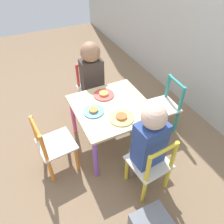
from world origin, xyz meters
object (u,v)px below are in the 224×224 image
chair_red (92,89)px  child_right (148,141)px  chair_teal (164,107)px  plate_left (104,94)px  plate_front (93,111)px  chair_yellow (151,165)px  plate_right (121,117)px  chair_orange (54,146)px  child_left (92,73)px  kids_table (112,112)px

chair_red → child_right: (0.97, 0.02, 0.20)m
chair_teal → plate_left: bearing=-106.8°
plate_left → chair_teal: bearing=69.7°
plate_front → chair_yellow: bearing=21.9°
plate_right → chair_red: bearing=178.2°
plate_left → child_right: bearing=3.9°
chair_red → plate_right: chair_red is taller
chair_red → chair_teal: bearing=-45.6°
chair_orange → plate_front: (-0.05, 0.36, 0.18)m
child_left → plate_left: bearing=-91.2°
kids_table → child_right: (0.45, 0.04, 0.09)m
plate_front → child_left: bearing=158.8°
chair_red → chair_teal: 0.74m
chair_red → plate_left: bearing=-91.0°
kids_table → chair_teal: 0.53m
chair_teal → child_right: size_ratio=0.68×
child_right → chair_yellow: bearing=90.0°
chair_red → plate_left: 0.40m
chair_teal → plate_left: chair_teal is taller
plate_front → plate_left: bearing=135.0°
plate_left → chair_yellow: bearing=4.1°
chair_red → plate_right: 0.70m
plate_right → plate_front: size_ratio=1.16×
chair_yellow → plate_front: (-0.51, -0.21, 0.18)m
chair_red → chair_yellow: 1.03m
child_right → plate_right: (-0.30, -0.04, -0.02)m
child_right → plate_front: bearing=-71.5°
chair_orange → plate_right: size_ratio=2.72×
plate_left → plate_front: same height
chair_yellow → plate_left: (-0.67, -0.05, 0.18)m
plate_right → plate_front: 0.22m
chair_yellow → chair_orange: bearing=-45.0°
kids_table → plate_right: size_ratio=3.15×
chair_yellow → child_right: child_right is taller
child_left → chair_yellow: bearing=-86.0°
child_right → plate_left: bearing=-91.4°
plate_left → plate_right: (0.32, -0.00, 0.00)m
chair_yellow → child_right: 0.21m
child_left → plate_left: (0.30, -0.02, -0.04)m
child_left → chair_orange: bearing=-134.2°
chair_yellow → plate_left: chair_yellow is taller
chair_yellow → plate_left: bearing=-91.2°
chair_red → child_left: 0.22m
kids_table → chair_teal: chair_teal is taller
child_right → kids_table: bearing=-90.0°
kids_table → chair_orange: size_ratio=1.16×
chair_teal → plate_front: 0.70m
chair_teal → child_right: bearing=-44.7°
chair_orange → child_left: child_left is taller
chair_red → child_left: child_left is taller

